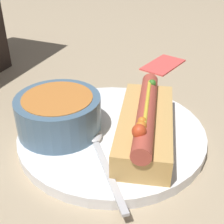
% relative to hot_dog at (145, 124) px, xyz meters
% --- Properties ---
extents(ground_plane, '(4.00, 4.00, 0.00)m').
position_rel_hot_dog_xyz_m(ground_plane, '(0.00, 0.05, -0.04)').
color(ground_plane, tan).
extents(dinner_plate, '(0.26, 0.26, 0.01)m').
position_rel_hot_dog_xyz_m(dinner_plate, '(0.00, 0.05, -0.03)').
color(dinner_plate, white).
rests_on(dinner_plate, ground_plane).
extents(hot_dog, '(0.19, 0.11, 0.06)m').
position_rel_hot_dog_xyz_m(hot_dog, '(0.00, 0.00, 0.00)').
color(hot_dog, tan).
rests_on(hot_dog, dinner_plate).
extents(soup_bowl, '(0.11, 0.11, 0.05)m').
position_rel_hot_dog_xyz_m(soup_bowl, '(-0.03, 0.11, 0.01)').
color(soup_bowl, slate).
rests_on(soup_bowl, dinner_plate).
extents(spoon, '(0.13, 0.11, 0.01)m').
position_rel_hot_dog_xyz_m(spoon, '(-0.04, 0.05, -0.02)').
color(spoon, '#B7B7BC').
rests_on(spoon, dinner_plate).
extents(napkin, '(0.11, 0.08, 0.01)m').
position_rel_hot_dog_xyz_m(napkin, '(0.28, 0.05, -0.03)').
color(napkin, '#E04C47').
rests_on(napkin, ground_plane).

